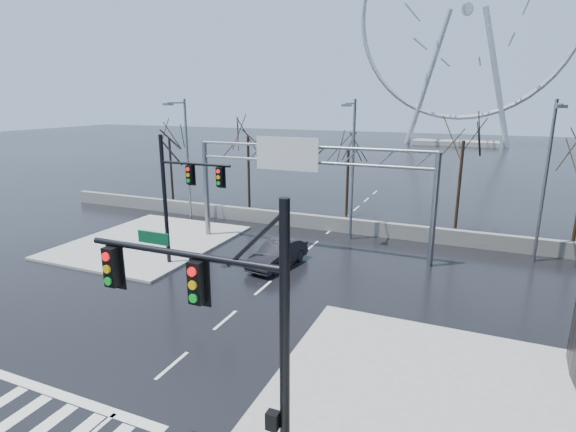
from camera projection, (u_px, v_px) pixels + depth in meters
The scene contains 16 objects.
ground at pixel (172, 365), 17.36m from camera, with size 260.00×260.00×0.00m, color black.
sidewalk_right_ext at pixel (448, 398), 15.34m from camera, with size 12.00×10.00×0.15m, color gray.
sidewalk_far at pixel (150, 242), 32.19m from camera, with size 10.00×12.00×0.15m, color gray.
barrier_wall at pixel (331, 224), 35.03m from camera, with size 52.00×0.50×1.10m, color slate.
signal_mast_near at pixel (231, 323), 10.59m from camera, with size 5.52×0.41×8.00m.
signal_mast_far at pixel (179, 190), 26.34m from camera, with size 4.72×0.41×8.00m.
sign_gantry at pixel (303, 174), 29.52m from camera, with size 16.36×0.40×7.60m.
streetlight_left at pixel (185, 151), 36.59m from camera, with size 0.50×2.55×10.00m.
streetlight_mid at pixel (352, 160), 31.29m from camera, with size 0.50×2.55×10.00m.
streetlight_right at pixel (548, 170), 26.75m from camera, with size 0.50×2.55×10.00m.
tree_far_left at pixel (170, 145), 44.14m from camera, with size 3.50×3.50×7.00m.
tree_left at pixel (248, 145), 40.18m from camera, with size 3.75×3.75×7.50m.
tree_center at pixel (348, 158), 37.87m from camera, with size 3.25×3.25×6.50m.
tree_right at pixel (463, 151), 33.31m from camera, with size 3.90×3.90×7.80m.
ferris_wheel at pixel (467, 19), 93.45m from camera, with size 45.00×6.00×50.91m.
car at pixel (278, 254), 27.54m from camera, with size 1.64×4.70×1.55m, color black.
Camera 1 is at (10.13, -12.36, 9.99)m, focal length 28.00 mm.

